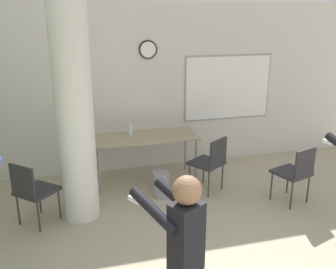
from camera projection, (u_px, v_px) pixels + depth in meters
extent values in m
cube|color=silver|center=(150.00, 88.00, 6.36)|extent=(8.00, 0.12, 2.80)
cylinder|color=black|center=(148.00, 50.00, 6.08)|extent=(0.30, 0.03, 0.30)
cylinder|color=white|center=(148.00, 50.00, 6.07)|extent=(0.26, 0.01, 0.25)
cube|color=#99999E|center=(228.00, 88.00, 6.66)|extent=(1.62, 0.01, 1.16)
cube|color=white|center=(228.00, 88.00, 6.65)|extent=(1.56, 0.02, 1.10)
cylinder|color=silver|center=(75.00, 116.00, 4.66)|extent=(0.47, 0.47, 2.80)
cube|color=tan|center=(145.00, 137.00, 5.92)|extent=(1.65, 0.68, 0.03)
cylinder|color=gray|center=(99.00, 171.00, 5.60)|extent=(0.04, 0.04, 0.73)
cylinder|color=gray|center=(196.00, 161.00, 5.97)|extent=(0.04, 0.04, 0.73)
cylinder|color=gray|center=(96.00, 158.00, 6.11)|extent=(0.04, 0.04, 0.73)
cylinder|color=gray|center=(185.00, 149.00, 6.49)|extent=(0.04, 0.04, 0.73)
cylinder|color=silver|center=(130.00, 131.00, 5.91)|extent=(0.08, 0.08, 0.16)
cylinder|color=silver|center=(130.00, 124.00, 5.87)|extent=(0.03, 0.03, 0.07)
cylinder|color=gray|center=(161.00, 184.00, 5.57)|extent=(0.26, 0.26, 0.38)
cube|color=#2D2D33|center=(37.00, 191.00, 4.79)|extent=(0.62, 0.62, 0.04)
cube|color=#2D2D33|center=(22.00, 181.00, 4.55)|extent=(0.31, 0.29, 0.40)
cylinder|color=#333333|center=(59.00, 204.00, 4.93)|extent=(0.02, 0.02, 0.43)
cylinder|color=#333333|center=(40.00, 198.00, 5.09)|extent=(0.02, 0.02, 0.43)
cylinder|color=#333333|center=(39.00, 217.00, 4.63)|extent=(0.02, 0.02, 0.43)
cylinder|color=#333333|center=(18.00, 210.00, 4.79)|extent=(0.02, 0.02, 0.43)
cube|color=#2D2D33|center=(206.00, 163.00, 5.68)|extent=(0.61, 0.61, 0.04)
cube|color=#2D2D33|center=(218.00, 152.00, 5.48)|extent=(0.35, 0.24, 0.40)
cylinder|color=#333333|center=(203.00, 170.00, 5.99)|extent=(0.02, 0.02, 0.43)
cylinder|color=#333333|center=(189.00, 177.00, 5.74)|extent=(0.02, 0.02, 0.43)
cylinder|color=#333333|center=(222.00, 177.00, 5.77)|extent=(0.02, 0.02, 0.43)
cylinder|color=#333333|center=(209.00, 184.00, 5.51)|extent=(0.02, 0.02, 0.43)
cube|color=#2D2D33|center=(291.00, 173.00, 5.33)|extent=(0.56, 0.56, 0.04)
cube|color=#2D2D33|center=(305.00, 163.00, 5.10)|extent=(0.38, 0.15, 0.40)
cylinder|color=#333333|center=(288.00, 180.00, 5.64)|extent=(0.02, 0.02, 0.43)
cylinder|color=#333333|center=(271.00, 186.00, 5.45)|extent=(0.02, 0.02, 0.43)
cylinder|color=#333333|center=(308.00, 189.00, 5.36)|extent=(0.02, 0.02, 0.43)
cylinder|color=#333333|center=(291.00, 196.00, 5.17)|extent=(0.02, 0.02, 0.43)
cube|color=white|center=(328.00, 142.00, 4.08)|extent=(0.06, 0.13, 0.04)
cube|color=black|center=(186.00, 237.00, 2.73)|extent=(0.29, 0.26, 0.55)
sphere|color=brown|center=(187.00, 190.00, 2.61)|extent=(0.21, 0.21, 0.21)
cylinder|color=black|center=(178.00, 199.00, 2.91)|extent=(0.30, 0.47, 0.22)
cylinder|color=black|center=(153.00, 210.00, 2.75)|extent=(0.30, 0.47, 0.22)
cube|color=white|center=(135.00, 200.00, 2.90)|extent=(0.09, 0.13, 0.04)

